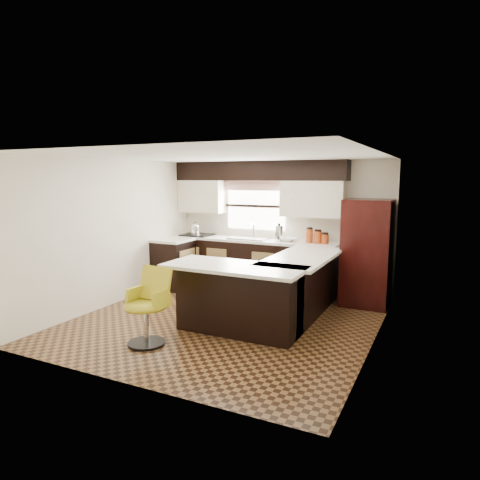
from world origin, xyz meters
The scene contains 30 objects.
floor centered at (0.00, 0.00, 0.00)m, with size 4.40×4.40×0.00m, color #49301A.
ceiling centered at (0.00, 0.00, 2.40)m, with size 4.40×4.40×0.00m, color silver.
wall_back centered at (0.00, 2.20, 1.20)m, with size 4.40×4.40×0.00m, color beige.
wall_front centered at (0.00, -2.20, 1.20)m, with size 4.40×4.40×0.00m, color beige.
wall_left centered at (-2.10, 0.00, 1.20)m, with size 4.40×4.40×0.00m, color beige.
wall_right centered at (2.10, 0.00, 1.20)m, with size 4.40×4.40×0.00m, color beige.
base_cab_back centered at (-0.45, 1.90, 0.45)m, with size 3.30×0.60×0.90m, color black.
base_cab_left centered at (-1.80, 1.25, 0.45)m, with size 0.60×0.70×0.90m, color black.
counter_back centered at (-0.45, 1.90, 0.92)m, with size 3.30×0.60×0.04m, color silver.
counter_left centered at (-1.80, 1.25, 0.92)m, with size 0.60×0.70×0.04m, color silver.
soffit centered at (-0.40, 2.03, 2.22)m, with size 3.40×0.35×0.36m, color black.
upper_cab_left centered at (-1.62, 2.03, 1.72)m, with size 0.94×0.35×0.64m, color beige.
upper_cab_right centered at (0.68, 2.03, 1.72)m, with size 1.14×0.35×0.64m, color beige.
window_pane centered at (-0.50, 2.18, 1.55)m, with size 1.20×0.02×0.90m, color white.
valance centered at (-0.50, 2.14, 1.94)m, with size 1.30×0.06×0.18m, color #D19B93.
sink centered at (-0.50, 1.88, 0.96)m, with size 0.75×0.45×0.03m, color #B2B2B7.
dishwasher centered at (0.55, 1.61, 0.43)m, with size 0.58×0.03×0.78m, color black.
cooktop centered at (-1.65, 1.88, 0.96)m, with size 0.58×0.50×0.03m, color black.
peninsula_long centered at (0.90, 0.62, 0.45)m, with size 0.60×1.95×0.90m, color black.
peninsula_return centered at (0.38, -0.35, 0.45)m, with size 1.65×0.60×0.90m, color black.
counter_pen_long centered at (0.95, 0.62, 0.92)m, with size 0.84×1.95×0.04m, color silver.
counter_pen_return centered at (0.35, -0.44, 0.92)m, with size 1.89×0.84×0.04m, color silver.
refrigerator centered at (1.70, 1.73, 0.88)m, with size 0.75×0.72×1.75m, color black.
bar_chair centered at (-0.48, -1.27, 0.49)m, with size 0.52×0.52×0.97m, color gold, non-canonical shape.
kettle centered at (-1.69, 1.88, 1.09)m, with size 0.18×0.18×0.25m, color silver, non-canonical shape.
percolator centered at (0.09, 1.90, 1.09)m, with size 0.15×0.15×0.29m, color silver.
mixing_bowl centered at (0.27, 1.90, 0.98)m, with size 0.27×0.27×0.07m, color white.
canister_large centered at (0.66, 1.92, 1.07)m, with size 0.12×0.12×0.25m, color #993A14.
canister_med centered at (0.82, 1.92, 1.05)m, with size 0.14×0.14×0.21m, color #993A14.
canister_small centered at (0.95, 1.92, 1.03)m, with size 0.13×0.13×0.17m, color #993A14.
Camera 1 is at (2.85, -5.40, 2.10)m, focal length 32.00 mm.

